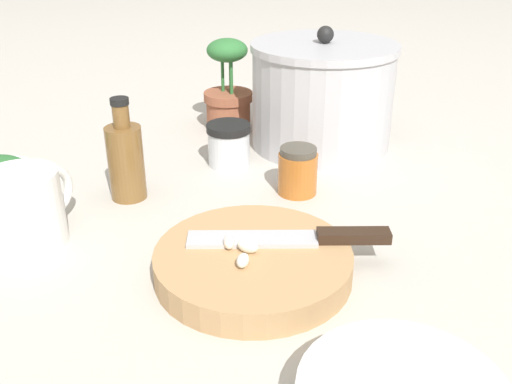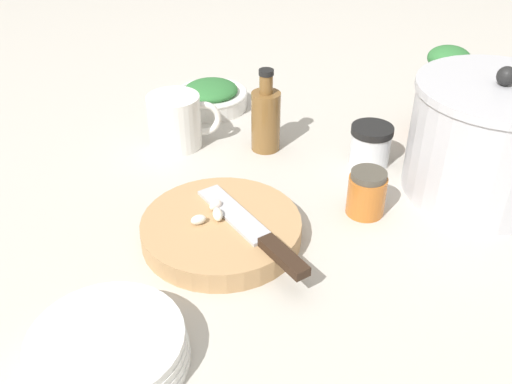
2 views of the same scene
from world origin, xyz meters
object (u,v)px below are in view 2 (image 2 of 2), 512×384
Objects in this scene: cutting_board at (221,230)px; garlic_cloves at (211,213)px; potted_herb at (441,100)px; plate_stack at (108,349)px; herb_bowl at (211,96)px; oil_bottle at (266,118)px; chef_knife at (257,233)px; spice_jar at (371,145)px; stock_pot at (490,140)px; honey_jar at (367,193)px; coffee_mug at (176,121)px.

garlic_cloves reaches higher than cutting_board.
potted_herb is (-0.35, 0.36, 0.06)m from cutting_board.
plate_stack is 0.73m from potted_herb.
herb_bowl is 0.65m from plate_stack.
oil_bottle is (-0.27, 0.04, 0.04)m from cutting_board.
oil_bottle reaches higher than chef_knife.
herb_bowl reaches higher than chef_knife.
potted_herb is (-0.11, 0.13, 0.04)m from spice_jar.
cutting_board is 0.91× the size of stock_pot.
potted_herb is at bearing 150.42° from honey_jar.
chef_knife is at bearing 29.89° from coffee_mug.
chef_knife is at bearing 60.64° from cutting_board.
oil_bottle is at bearing 167.60° from garlic_cloves.
spice_jar is at bearing 17.56° from chef_knife.
potted_herb is at bearing 134.10° from cutting_board.
stock_pot is at bearing 110.98° from garlic_cloves.
stock_pot reaches higher than oil_bottle.
plate_stack is 0.43m from honey_jar.
cutting_board is 3.17× the size of honey_jar.
spice_jar is (-0.22, 0.24, -0.00)m from garlic_cloves.
coffee_mug is at bearing -101.36° from stock_pot.
potted_herb reaches higher than coffee_mug.
coffee_mug is (-0.29, -0.17, 0.01)m from chef_knife.
oil_bottle is (-0.26, 0.06, 0.02)m from garlic_cloves.
chef_knife is 0.08m from garlic_cloves.
herb_bowl is 0.82× the size of plate_stack.
honey_jar reaches higher than plate_stack.
chef_knife is 0.34m from coffee_mug.
chef_knife is 2.81× the size of honey_jar.
honey_jar reaches higher than garlic_cloves.
stock_pot reaches higher than plate_stack.
chef_knife is 3.42× the size of garlic_cloves.
spice_jar is 1.00× the size of honey_jar.
stock_pot reaches higher than garlic_cloves.
potted_herb is at bearing 12.01° from chef_knife.
honey_jar reaches higher than spice_jar.
honey_jar is (-0.11, 0.15, -0.00)m from chef_knife.
stock_pot is at bearing 73.48° from oil_bottle.
spice_jar is at bearing 135.74° from cutting_board.
coffee_mug is at bearing -80.30° from potted_herb.
chef_knife reaches higher than cutting_board.
honey_jar is 0.48× the size of oil_bottle.
chef_knife is at bearing 1.88° from oil_bottle.
chef_knife is 1.37× the size of herb_bowl.
plate_stack is at bearing -15.50° from oil_bottle.
spice_jar is 0.19m from oil_bottle.
herb_bowl reaches higher than garlic_cloves.
potted_herb is (-0.08, 0.31, 0.01)m from oil_bottle.
oil_bottle is (-0.04, -0.18, 0.02)m from spice_jar.
plate_stack is at bearing -44.19° from honey_jar.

